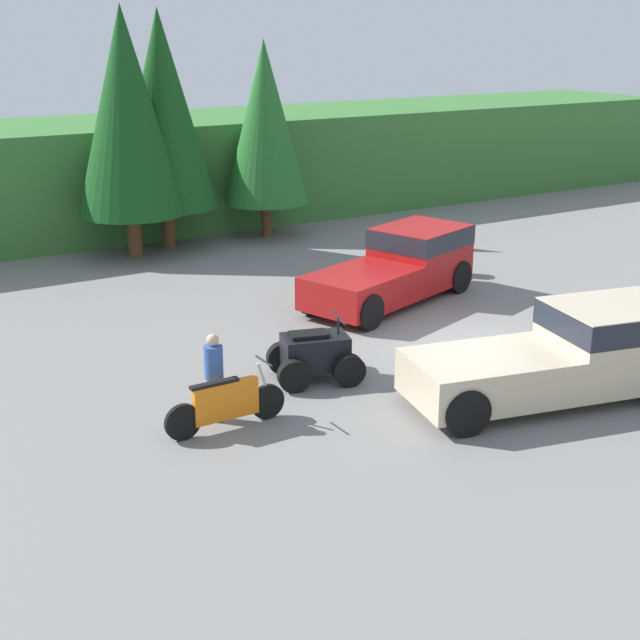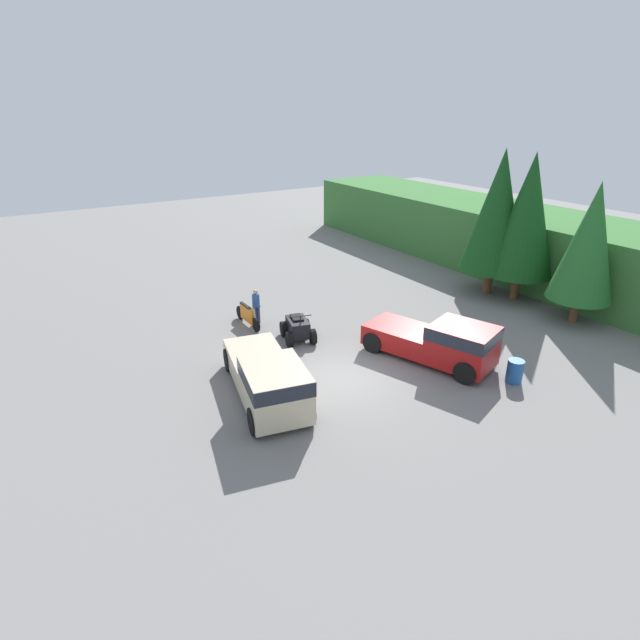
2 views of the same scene
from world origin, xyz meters
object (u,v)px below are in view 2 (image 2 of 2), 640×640
(pickup_truck_red, at_px, (441,341))
(quad_atv, at_px, (298,329))
(steel_barrel, at_px, (515,371))
(dirt_bike, at_px, (248,316))
(rider_person, at_px, (256,305))
(pickup_truck_second, at_px, (268,378))

(pickup_truck_red, height_order, quad_atv, pickup_truck_red)
(steel_barrel, bearing_deg, dirt_bike, -148.18)
(rider_person, xyz_separation_m, steel_barrel, (9.85, 5.66, -0.46))
(steel_barrel, bearing_deg, pickup_truck_red, -153.89)
(pickup_truck_second, relative_size, rider_person, 3.43)
(pickup_truck_red, bearing_deg, pickup_truck_second, -117.24)
(pickup_truck_red, distance_m, steel_barrel, 2.89)
(dirt_bike, xyz_separation_m, rider_person, (-0.01, 0.45, 0.42))
(pickup_truck_red, distance_m, rider_person, 8.52)
(quad_atv, distance_m, rider_person, 2.68)
(dirt_bike, distance_m, rider_person, 0.62)
(pickup_truck_red, height_order, pickup_truck_second, same)
(quad_atv, bearing_deg, rider_person, -148.07)
(pickup_truck_second, height_order, quad_atv, pickup_truck_second)
(pickup_truck_red, relative_size, rider_person, 3.30)
(pickup_truck_red, bearing_deg, steel_barrel, 7.06)
(quad_atv, bearing_deg, pickup_truck_second, -25.43)
(rider_person, bearing_deg, dirt_bike, -97.81)
(quad_atv, height_order, steel_barrel, quad_atv)
(pickup_truck_red, height_order, steel_barrel, pickup_truck_red)
(pickup_truck_red, xyz_separation_m, quad_atv, (-4.75, -3.66, -0.43))
(pickup_truck_second, xyz_separation_m, quad_atv, (-3.75, 3.28, -0.43))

